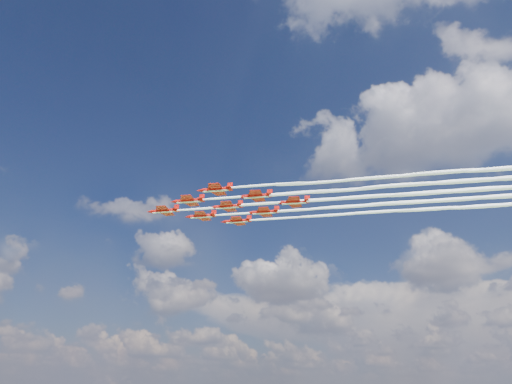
{
  "coord_description": "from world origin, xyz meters",
  "views": [
    {
      "loc": [
        99.75,
        -124.57,
        28.06
      ],
      "look_at": [
        15.95,
        2.38,
        91.3
      ],
      "focal_mm": 35.0,
      "sensor_mm": 36.0,
      "label": 1
    }
  ],
  "objects": [
    {
      "name": "jet_lead",
      "position": [
        49.01,
        17.6,
        87.33
      ],
      "size": [
        133.91,
        59.44,
        2.84
      ],
      "rotation": [
        0.0,
        0.0,
        0.4
      ],
      "color": "red"
    },
    {
      "name": "jet_row2_port",
      "position": [
        62.15,
        15.05,
        87.33
      ],
      "size": [
        133.91,
        59.44,
        2.84
      ],
      "rotation": [
        0.0,
        0.0,
        0.4
      ],
      "color": "red"
    },
    {
      "name": "jet_row2_starb",
      "position": [
        56.37,
        28.77,
        87.33
      ],
      "size": [
        133.91,
        59.44,
        2.84
      ],
      "rotation": [
        0.0,
        0.0,
        0.4
      ],
      "color": "red"
    },
    {
      "name": "jet_row3_port",
      "position": [
        75.29,
        12.5,
        87.33
      ],
      "size": [
        133.91,
        59.44,
        2.84
      ],
      "rotation": [
        0.0,
        0.0,
        0.4
      ],
      "color": "red"
    },
    {
      "name": "jet_row3_centre",
      "position": [
        69.51,
        26.23,
        87.33
      ],
      "size": [
        133.91,
        59.44,
        2.84
      ],
      "rotation": [
        0.0,
        0.0,
        0.4
      ],
      "color": "red"
    },
    {
      "name": "jet_row3_starb",
      "position": [
        63.74,
        39.95,
        87.33
      ],
      "size": [
        133.91,
        59.44,
        2.84
      ],
      "rotation": [
        0.0,
        0.0,
        0.4
      ],
      "color": "red"
    },
    {
      "name": "jet_row4_port",
      "position": [
        82.65,
        23.68,
        87.33
      ],
      "size": [
        133.91,
        59.44,
        2.84
      ],
      "rotation": [
        0.0,
        0.0,
        0.4
      ],
      "color": "red"
    },
    {
      "name": "jet_row4_starb",
      "position": [
        76.88,
        37.4,
        87.33
      ],
      "size": [
        133.91,
        59.44,
        2.84
      ],
      "rotation": [
        0.0,
        0.0,
        0.4
      ],
      "color": "red"
    }
  ]
}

